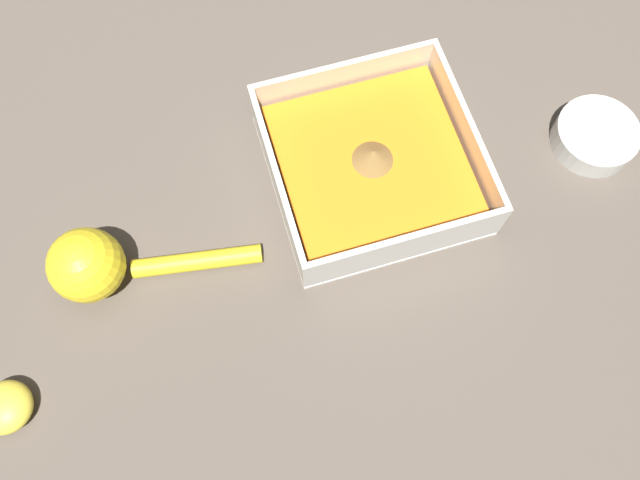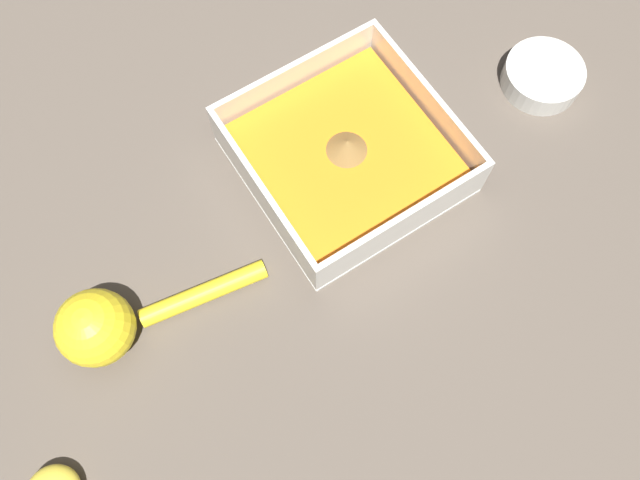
# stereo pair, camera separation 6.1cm
# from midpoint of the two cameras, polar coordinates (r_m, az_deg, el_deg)

# --- Properties ---
(ground_plane) EXTENTS (4.00, 4.00, 0.00)m
(ground_plane) POSITION_cam_midpoint_polar(r_m,az_deg,el_deg) (0.68, 1.33, 6.27)
(ground_plane) COLOR brown
(square_dish) EXTENTS (0.21, 0.21, 0.06)m
(square_dish) POSITION_cam_midpoint_polar(r_m,az_deg,el_deg) (0.66, -0.23, 7.35)
(square_dish) COLOR silver
(square_dish) RESTS_ON ground_plane
(spice_bowl) EXTENTS (0.09, 0.09, 0.03)m
(spice_bowl) POSITION_cam_midpoint_polar(r_m,az_deg,el_deg) (0.76, 17.47, 13.81)
(spice_bowl) COLOR silver
(spice_bowl) RESTS_ON ground_plane
(lemon_squeezer) EXTENTS (0.20, 0.07, 0.07)m
(lemon_squeezer) POSITION_cam_midpoint_polar(r_m,az_deg,el_deg) (0.63, -21.52, -7.52)
(lemon_squeezer) COLOR yellow
(lemon_squeezer) RESTS_ON ground_plane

